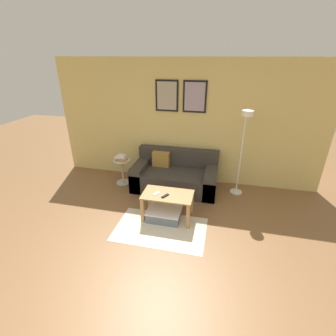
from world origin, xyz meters
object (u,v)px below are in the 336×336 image
coffee_table (168,199)px  cell_phone (156,193)px  couch (175,176)px  remote_control (165,196)px  book_stack (121,157)px  storage_bin (164,214)px  floor_lamp (244,139)px  side_table (122,169)px

coffee_table → cell_phone: bearing=-172.6°
couch → remote_control: 1.19m
book_stack → couch: bearing=3.5°
storage_bin → floor_lamp: 1.95m
side_table → remote_control: 1.64m
coffee_table → side_table: (-1.24, 1.01, -0.04)m
book_stack → remote_control: bearing=-41.9°
floor_lamp → remote_control: bearing=-137.8°
book_stack → remote_control: book_stack is taller
floor_lamp → cell_phone: (-1.36, -1.03, -0.71)m
couch → coffee_table: size_ratio=2.04×
book_stack → remote_control: (1.23, -1.10, -0.12)m
side_table → remote_control: (1.22, -1.10, 0.15)m
book_stack → cell_phone: (1.06, -1.04, -0.13)m
couch → cell_phone: (-0.09, -1.12, 0.21)m
book_stack → floor_lamp: bearing=-0.3°
remote_control → storage_bin: bearing=156.4°
coffee_table → side_table: 1.60m
floor_lamp → remote_control: floor_lamp is taller
storage_bin → couch: bearing=92.0°
floor_lamp → remote_control: (-1.20, -1.09, -0.71)m
couch → floor_lamp: floor_lamp is taller
book_stack → remote_control: 1.65m
floor_lamp → remote_control: size_ratio=11.53×
coffee_table → book_stack: bearing=140.8°
couch → cell_phone: size_ratio=12.26×
side_table → coffee_table: bearing=-39.2°
couch → side_table: bearing=-176.1°
side_table → cell_phone: size_ratio=3.92×
coffee_table → floor_lamp: floor_lamp is taller
coffee_table → storage_bin: size_ratio=1.47×
coffee_table → floor_lamp: bearing=40.6°
couch → storage_bin: bearing=-88.0°
side_table → remote_control: side_table is taller
remote_control → side_table: bearing=167.9°
coffee_table → book_stack: size_ratio=3.24×
couch → coffee_table: (0.09, -1.09, 0.10)m
floor_lamp → cell_phone: bearing=-142.9°
side_table → cell_phone: (1.05, -1.04, 0.15)m
coffee_table → remote_control: (-0.02, -0.08, 0.12)m
book_stack → cell_phone: bearing=-44.5°
storage_bin → cell_phone: 0.41m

